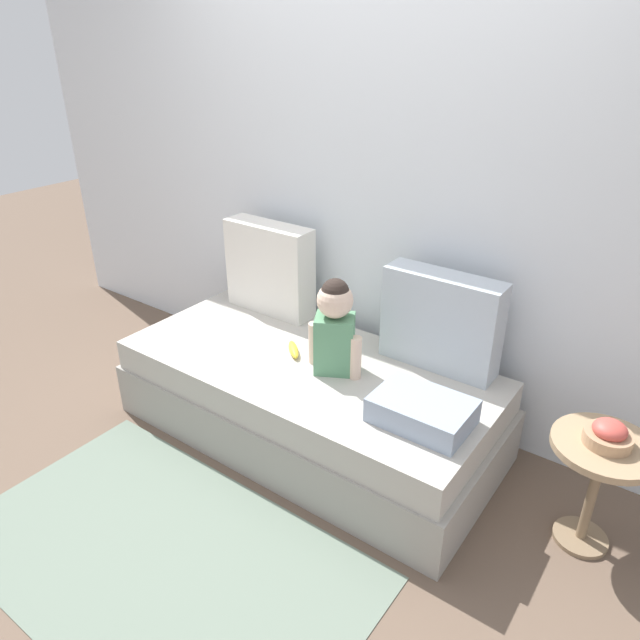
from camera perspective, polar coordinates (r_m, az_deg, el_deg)
ground_plane at (r=3.13m, az=-1.12°, el=-10.91°), size 12.00×12.00×0.00m
back_wall at (r=3.06m, az=5.33°, el=11.74°), size 5.12×0.10×2.25m
couch at (r=3.01m, az=-1.16°, el=-7.66°), size 1.92×0.89×0.44m
throw_pillow_left at (r=3.31m, az=-4.92°, el=5.06°), size 0.53×0.16×0.51m
throw_pillow_right at (r=2.80m, az=11.72°, el=-0.13°), size 0.56×0.16×0.47m
toddler at (r=2.70m, az=1.45°, el=-0.44°), size 0.29×0.22×0.47m
banana at (r=2.95m, az=-2.60°, el=-2.89°), size 0.15×0.15×0.04m
folded_blanket at (r=2.48m, az=9.92°, el=-8.69°), size 0.40×0.28×0.11m
side_table at (r=2.58m, az=25.60°, el=-12.80°), size 0.40×0.40×0.50m
fruit_bowl at (r=2.49m, az=26.32°, el=-9.99°), size 0.18×0.18×0.10m
floor_rug at (r=2.62m, az=-15.33°, el=-21.34°), size 1.72×1.00×0.01m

